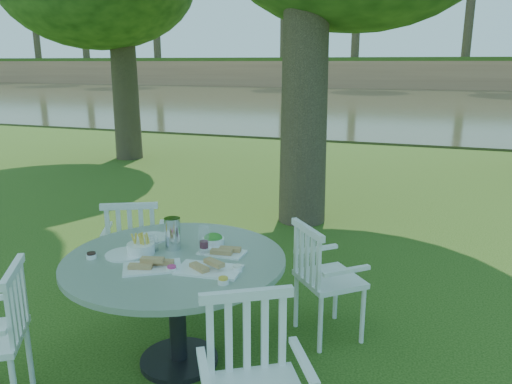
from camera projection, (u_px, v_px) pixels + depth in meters
ground at (249, 278)px, 5.03m from camera, size 140.00×140.00×0.00m
table at (176, 276)px, 3.45m from camera, size 1.52×1.52×0.82m
chair_ne at (319, 273)px, 3.82m from camera, size 0.64×0.64×0.93m
chair_nw at (133, 243)px, 4.42m from camera, size 0.63×0.61×0.95m
chair_sw at (0, 328)px, 3.03m from camera, size 0.62×0.63×0.93m
chair_se at (251, 373)px, 2.54m from camera, size 0.66×0.65×0.97m
tableware at (172, 248)px, 3.46m from camera, size 1.09×0.81×0.23m
river at (400, 104)px, 26.03m from camera, size 100.00×28.00×0.12m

